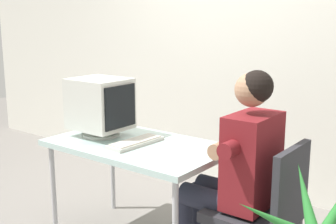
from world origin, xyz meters
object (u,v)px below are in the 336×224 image
object	(u,v)px
office_chair	(264,207)
keyboard	(136,142)
person_seated	(235,169)
desk	(138,151)
crt_monitor	(100,105)

from	to	relation	value
office_chair	keyboard	bearing A→B (deg)	-176.13
office_chair	person_seated	distance (m)	0.27
keyboard	person_seated	size ratio (longest dim) A/B	0.33
desk	person_seated	size ratio (longest dim) A/B	0.94
desk	office_chair	xyz separation A→B (m)	(0.93, 0.03, -0.17)
crt_monitor	keyboard	size ratio (longest dim) A/B	0.97
crt_monitor	person_seated	xyz separation A→B (m)	(1.07, 0.04, -0.26)
desk	office_chair	distance (m)	0.95
office_chair	person_seated	xyz separation A→B (m)	(-0.20, 0.00, 0.19)
desk	keyboard	world-z (taller)	keyboard
desk	crt_monitor	bearing A→B (deg)	-177.52
crt_monitor	keyboard	xyz separation A→B (m)	(0.35, -0.02, -0.21)
keyboard	crt_monitor	bearing A→B (deg)	176.93
desk	person_seated	world-z (taller)	person_seated
person_seated	keyboard	bearing A→B (deg)	-175.08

